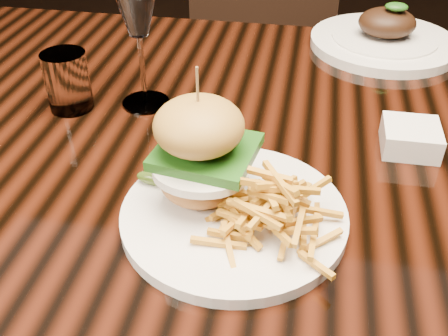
% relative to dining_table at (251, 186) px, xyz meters
% --- Properties ---
extents(dining_table, '(1.60, 0.90, 0.75)m').
position_rel_dining_table_xyz_m(dining_table, '(0.00, 0.00, 0.00)').
color(dining_table, black).
rests_on(dining_table, ground).
extents(burger_plate, '(0.26, 0.26, 0.18)m').
position_rel_dining_table_xyz_m(burger_plate, '(-0.00, -0.16, 0.12)').
color(burger_plate, silver).
rests_on(burger_plate, dining_table).
extents(ramekin, '(0.10, 0.10, 0.03)m').
position_rel_dining_table_xyz_m(ramekin, '(0.21, 0.02, 0.09)').
color(ramekin, silver).
rests_on(ramekin, dining_table).
extents(wine_glass, '(0.08, 0.08, 0.21)m').
position_rel_dining_table_xyz_m(wine_glass, '(-0.18, 0.08, 0.23)').
color(wine_glass, white).
rests_on(wine_glass, dining_table).
extents(water_tumbler, '(0.07, 0.07, 0.09)m').
position_rel_dining_table_xyz_m(water_tumbler, '(-0.29, 0.05, 0.12)').
color(water_tumbler, white).
rests_on(water_tumbler, dining_table).
extents(far_dish, '(0.27, 0.27, 0.09)m').
position_rel_dining_table_xyz_m(far_dish, '(0.20, 0.37, 0.09)').
color(far_dish, silver).
rests_on(far_dish, dining_table).
extents(chair_far, '(0.53, 0.53, 0.95)m').
position_rel_dining_table_xyz_m(chair_far, '(-0.08, 0.89, -0.13)').
color(chair_far, black).
rests_on(chair_far, ground).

